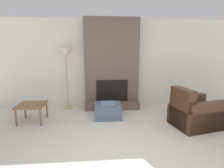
{
  "coord_description": "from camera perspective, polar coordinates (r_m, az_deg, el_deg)",
  "views": [
    {
      "loc": [
        -0.4,
        -2.34,
        1.76
      ],
      "look_at": [
        0.0,
        2.63,
        0.72
      ],
      "focal_mm": 28.0,
      "sensor_mm": 36.0,
      "label": 1
    }
  ],
  "objects": [
    {
      "name": "wall_back",
      "position": [
        5.39,
        -0.33,
        6.83
      ],
      "size": [
        7.87,
        0.06,
        2.6
      ],
      "primitive_type": "cube",
      "color": "silver",
      "rests_on": "ground_plane"
    },
    {
      "name": "side_table",
      "position": [
        4.62,
        -24.75,
        -6.67
      ],
      "size": [
        0.62,
        0.58,
        0.44
      ],
      "color": "brown",
      "rests_on": "ground_plane"
    },
    {
      "name": "ottoman",
      "position": [
        4.55,
        -1.39,
        -8.6
      ],
      "size": [
        0.66,
        0.62,
        0.39
      ],
      "color": "slate",
      "rests_on": "ground_plane"
    },
    {
      "name": "armchair",
      "position": [
        4.41,
        25.2,
        -8.82
      ],
      "size": [
        1.16,
        0.97,
        0.91
      ],
      "rotation": [
        0.0,
        0.0,
        1.78
      ],
      "color": "#422819",
      "rests_on": "ground_plane"
    },
    {
      "name": "floor_lamp_left",
      "position": [
        5.17,
        -14.88,
        9.08
      ],
      "size": [
        0.43,
        0.43,
        1.76
      ],
      "color": "tan",
      "rests_on": "ground_plane"
    },
    {
      "name": "fireplace",
      "position": [
        5.17,
        -0.14,
        5.81
      ],
      "size": [
        1.57,
        0.62,
        2.6
      ],
      "color": "brown",
      "rests_on": "ground_plane"
    },
    {
      "name": "ground_plane",
      "position": [
        2.95,
        4.53,
        -24.87
      ],
      "size": [
        24.0,
        24.0,
        0.0
      ],
      "primitive_type": "plane",
      "color": "beige"
    }
  ]
}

